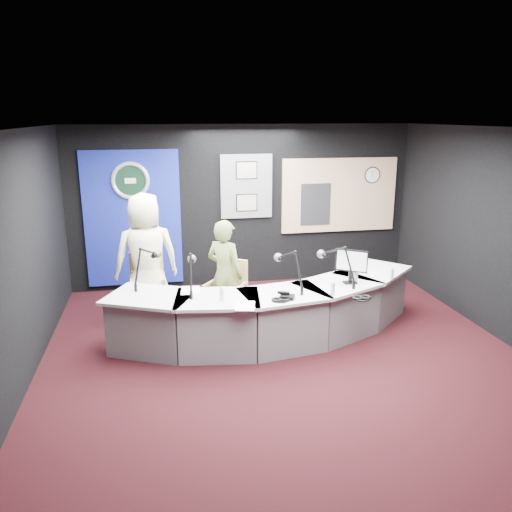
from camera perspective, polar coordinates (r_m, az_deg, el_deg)
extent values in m
plane|color=black|center=(6.66, 3.05, -10.91)|extent=(6.00, 6.00, 0.00)
cube|color=silver|center=(5.97, 3.45, 13.96)|extent=(6.00, 6.00, 0.02)
cube|color=black|center=(9.04, -1.41, 5.55)|extent=(6.00, 0.02, 2.80)
cube|color=black|center=(3.51, 15.48, -11.42)|extent=(6.00, 0.02, 2.80)
cube|color=black|center=(6.18, -24.86, -0.57)|extent=(0.02, 6.00, 2.80)
cube|color=black|center=(7.47, 26.17, 1.85)|extent=(0.02, 6.00, 2.80)
cube|color=navy|center=(8.92, -13.52, 4.02)|extent=(1.60, 0.05, 2.30)
torus|color=silver|center=(8.78, -13.79, 8.13)|extent=(0.63, 0.07, 0.63)
cylinder|color=black|center=(8.79, -13.79, 8.13)|extent=(0.48, 0.01, 0.48)
cube|color=slate|center=(8.96, -1.07, 7.74)|extent=(0.90, 0.04, 1.10)
cube|color=gray|center=(8.90, -1.05, 9.50)|extent=(0.34, 0.02, 0.27)
cube|color=gray|center=(8.98, -1.03, 5.94)|extent=(0.34, 0.02, 0.27)
cube|color=tan|center=(9.43, 9.23, 6.70)|extent=(2.12, 0.06, 1.32)
cube|color=#FFCAA1|center=(9.42, 9.25, 6.69)|extent=(2.00, 0.02, 1.20)
cube|color=black|center=(9.28, 6.63, 5.72)|extent=(0.55, 0.02, 0.75)
cylinder|color=white|center=(9.58, 12.80, 8.76)|extent=(0.28, 0.01, 0.28)
cube|color=#6C655B|center=(7.97, -12.03, -1.93)|extent=(0.50, 0.11, 0.70)
imported|color=#F4F2C3|center=(7.63, -12.08, -0.12)|extent=(1.01, 0.75, 1.90)
imported|color=olive|center=(7.22, -3.46, -2.06)|extent=(0.67, 0.66, 1.57)
cube|color=black|center=(6.97, 10.51, -0.49)|extent=(0.35, 0.26, 0.28)
cube|color=black|center=(6.38, 3.49, -4.55)|extent=(0.22, 0.20, 0.04)
torus|color=black|center=(6.49, 11.67, -4.56)|extent=(0.23, 0.23, 0.04)
torus|color=black|center=(6.30, 2.77, -4.85)|extent=(0.20, 0.20, 0.03)
cube|color=white|center=(6.72, -7.31, -3.80)|extent=(0.27, 0.36, 0.00)
cube|color=white|center=(6.14, -1.23, -5.57)|extent=(0.29, 0.37, 0.00)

